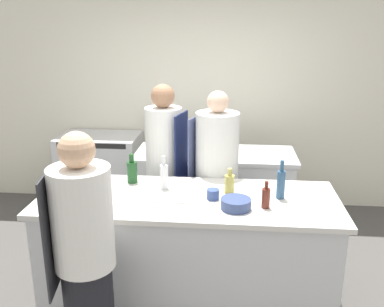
{
  "coord_description": "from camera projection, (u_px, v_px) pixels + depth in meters",
  "views": [
    {
      "loc": [
        0.32,
        -3.08,
        2.25
      ],
      "look_at": [
        0.0,
        0.35,
        1.18
      ],
      "focal_mm": 40.0,
      "sensor_mm": 36.0,
      "label": 1
    }
  ],
  "objects": [
    {
      "name": "prep_counter",
      "position": [
        188.0,
        249.0,
        3.49
      ],
      "size": [
        2.35,
        0.89,
        0.93
      ],
      "color": "silver",
      "rests_on": "ground_plane"
    },
    {
      "name": "bottle_cooking_oil",
      "position": [
        266.0,
        197.0,
        3.14
      ],
      "size": [
        0.06,
        0.06,
        0.21
      ],
      "color": "#5B2319",
      "rests_on": "prep_counter"
    },
    {
      "name": "bottle_wine",
      "position": [
        79.0,
        195.0,
        3.18
      ],
      "size": [
        0.09,
        0.09,
        0.2
      ],
      "color": "black",
      "rests_on": "prep_counter"
    },
    {
      "name": "bottle_water",
      "position": [
        132.0,
        171.0,
        3.63
      ],
      "size": [
        0.09,
        0.09,
        0.25
      ],
      "color": "#19471E",
      "rests_on": "prep_counter"
    },
    {
      "name": "bottle_vinegar",
      "position": [
        164.0,
        176.0,
        3.49
      ],
      "size": [
        0.07,
        0.07,
        0.28
      ],
      "color": "silver",
      "rests_on": "prep_counter"
    },
    {
      "name": "ground_plane",
      "position": [
        188.0,
        298.0,
        3.63
      ],
      "size": [
        16.0,
        16.0,
        0.0
      ],
      "primitive_type": "plane",
      "color": "#4C4947"
    },
    {
      "name": "pass_counter",
      "position": [
        215.0,
        193.0,
        4.62
      ],
      "size": [
        1.67,
        0.68,
        0.93
      ],
      "color": "silver",
      "rests_on": "ground_plane"
    },
    {
      "name": "bottle_sauce",
      "position": [
        281.0,
        183.0,
        3.3
      ],
      "size": [
        0.07,
        0.07,
        0.31
      ],
      "color": "#2D5175",
      "rests_on": "prep_counter"
    },
    {
      "name": "cup",
      "position": [
        213.0,
        194.0,
        3.3
      ],
      "size": [
        0.1,
        0.1,
        0.08
      ],
      "color": "#33477F",
      "rests_on": "prep_counter"
    },
    {
      "name": "wall_back",
      "position": [
        205.0,
        94.0,
        5.24
      ],
      "size": [
        8.0,
        0.06,
        2.8
      ],
      "color": "silver",
      "rests_on": "ground_plane"
    },
    {
      "name": "chef_at_pass_far",
      "position": [
        216.0,
        181.0,
        3.98
      ],
      "size": [
        0.46,
        0.44,
        1.67
      ],
      "rotation": [
        0.0,
        0.0,
        1.23
      ],
      "color": "black",
      "rests_on": "ground_plane"
    },
    {
      "name": "cutting_board",
      "position": [
        176.0,
        198.0,
        3.31
      ],
      "size": [
        0.35,
        0.19,
        0.01
      ],
      "color": "white",
      "rests_on": "prep_counter"
    },
    {
      "name": "oven_range",
      "position": [
        101.0,
        172.0,
        5.28
      ],
      "size": [
        0.95,
        0.62,
        0.94
      ],
      "color": "silver",
      "rests_on": "ground_plane"
    },
    {
      "name": "bowl_mixing_large",
      "position": [
        100.0,
        186.0,
        3.47
      ],
      "size": [
        0.17,
        0.17,
        0.08
      ],
      "color": "white",
      "rests_on": "prep_counter"
    },
    {
      "name": "chef_at_prep_near",
      "position": [
        85.0,
        257.0,
        2.72
      ],
      "size": [
        0.42,
        0.4,
        1.64
      ],
      "rotation": [
        0.0,
        0.0,
        1.73
      ],
      "color": "black",
      "rests_on": "ground_plane"
    },
    {
      "name": "bottle_olive_oil",
      "position": [
        229.0,
        183.0,
        3.42
      ],
      "size": [
        0.08,
        0.08,
        0.2
      ],
      "color": "#B2A84C",
      "rests_on": "prep_counter"
    },
    {
      "name": "bowl_prep_small",
      "position": [
        236.0,
        204.0,
        3.13
      ],
      "size": [
        0.22,
        0.22,
        0.08
      ],
      "color": "navy",
      "rests_on": "prep_counter"
    },
    {
      "name": "chef_at_stove",
      "position": [
        165.0,
        172.0,
        4.13
      ],
      "size": [
        0.39,
        0.38,
        1.71
      ],
      "rotation": [
        0.0,
        0.0,
        -1.82
      ],
      "color": "black",
      "rests_on": "ground_plane"
    }
  ]
}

